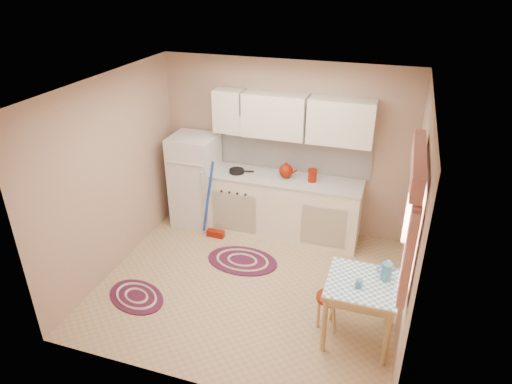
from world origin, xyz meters
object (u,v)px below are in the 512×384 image
fridge (196,180)px  base_cabinets (281,207)px  stool (329,311)px  table (359,310)px

fridge → base_cabinets: size_ratio=0.62×
fridge → stool: (2.35, -1.68, -0.49)m
fridge → table: 3.20m
stool → table: bearing=-9.8°
table → stool: table is taller
fridge → table: size_ratio=1.94×
fridge → table: bearing=-33.1°
base_cabinets → stool: base_cabinets is taller
base_cabinets → table: (1.33, -1.79, -0.08)m
fridge → base_cabinets: 1.36m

